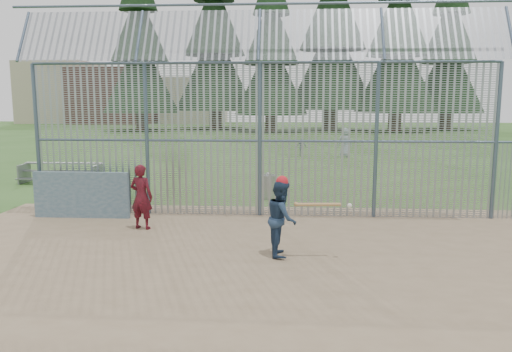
# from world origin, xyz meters

# --- Properties ---
(ground) EXTENTS (120.00, 120.00, 0.00)m
(ground) POSITION_xyz_m (0.00, 0.00, 0.00)
(ground) COLOR #2D511E
(ground) RESTS_ON ground
(dirt_infield) EXTENTS (14.00, 10.00, 0.02)m
(dirt_infield) POSITION_xyz_m (0.00, -0.50, 0.01)
(dirt_infield) COLOR #756047
(dirt_infield) RESTS_ON ground
(dugout_wall) EXTENTS (2.50, 0.12, 1.20)m
(dugout_wall) POSITION_xyz_m (-4.60, 2.90, 0.62)
(dugout_wall) COLOR #38566B
(dugout_wall) RESTS_ON dirt_infield
(batter) EXTENTS (0.60, 0.75, 1.49)m
(batter) POSITION_xyz_m (0.64, 0.06, 0.77)
(batter) COLOR #21344E
(batter) RESTS_ON dirt_infield
(onlooker) EXTENTS (0.63, 0.49, 1.54)m
(onlooker) POSITION_xyz_m (-2.71, 1.90, 0.79)
(onlooker) COLOR maroon
(onlooker) RESTS_ON dirt_infield
(bg_kid_standing) EXTENTS (0.80, 0.54, 1.59)m
(bg_kid_standing) POSITION_xyz_m (3.75, 17.30, 0.79)
(bg_kid_standing) COLOR gray
(bg_kid_standing) RESTS_ON ground
(bg_kid_seated) EXTENTS (0.61, 0.41, 0.96)m
(bg_kid_seated) POSITION_xyz_m (1.47, 17.93, 0.48)
(bg_kid_seated) COLOR slate
(bg_kid_seated) RESTS_ON ground
(batting_gear) EXTENTS (1.45, 0.35, 0.58)m
(batting_gear) POSITION_xyz_m (0.83, 0.02, 1.38)
(batting_gear) COLOR red
(batting_gear) RESTS_ON ground
(trash_can) EXTENTS (0.56, 0.56, 0.82)m
(trash_can) POSITION_xyz_m (0.12, 5.90, 0.38)
(trash_can) COLOR gray
(trash_can) RESTS_ON ground
(bleacher) EXTENTS (3.00, 0.95, 0.72)m
(bleacher) POSITION_xyz_m (-7.67, 8.27, 0.41)
(bleacher) COLOR slate
(bleacher) RESTS_ON ground
(backstop_fence) EXTENTS (20.09, 0.81, 5.30)m
(backstop_fence) POSITION_xyz_m (1.81, 3.43, 2.36)
(backstop_fence) COLOR #47566B
(backstop_fence) RESTS_ON ground
(conifer_row) EXTENTS (38.48, 12.26, 20.20)m
(conifer_row) POSITION_xyz_m (1.93, 41.51, 10.83)
(conifer_row) COLOR #332319
(conifer_row) RESTS_ON ground
(distant_buildings) EXTENTS (26.50, 10.50, 8.00)m
(distant_buildings) POSITION_xyz_m (-23.18, 56.49, 3.60)
(distant_buildings) COLOR brown
(distant_buildings) RESTS_ON ground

